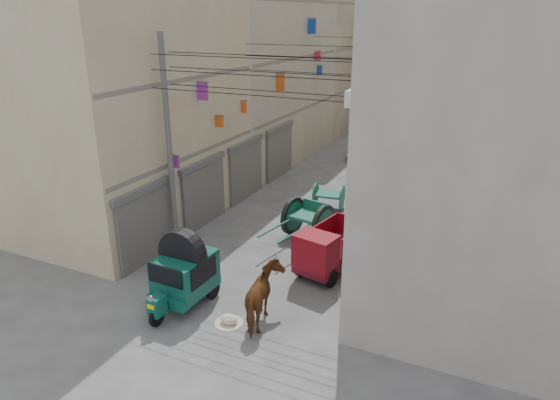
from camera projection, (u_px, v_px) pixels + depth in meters
The scene contains 18 objects.
ground at pixel (153, 368), 12.83m from camera, with size 140.00×140.00×0.00m, color #48484B.
building_row_left at pixel (327, 39), 42.67m from camera, with size 8.00×62.00×14.00m.
building_row_right at pixel (533, 44), 36.30m from camera, with size 8.00×62.00×14.00m.
end_cap_building at pixel (466, 30), 66.48m from camera, with size 22.00×10.00×13.00m, color #B7AA90.
shutters_left at pixel (227, 179), 22.66m from camera, with size 0.18×14.40×2.88m.
signboards at pixel (378, 104), 29.98m from camera, with size 8.22×40.52×5.67m.
ac_units at pixel (387, 52), 15.26m from camera, with size 0.70×6.55×3.35m.
utility_poles at pixel (356, 107), 25.83m from camera, with size 7.40×22.20×8.00m.
overhead_cables at pixel (342, 55), 22.66m from camera, with size 7.40×22.52×1.12m.
auto_rickshaw at pixel (184, 271), 15.33m from camera, with size 1.59×2.71×1.89m.
tonga_cart at pixel (308, 219), 19.99m from camera, with size 1.92×3.64×1.56m.
mini_truck at pixel (327, 252), 17.19m from camera, with size 1.94×3.28×1.73m.
second_cart at pixel (329, 196), 23.13m from camera, with size 1.46×1.33×1.17m.
feed_sack at pixel (229, 319), 14.63m from camera, with size 0.53×0.42×0.27m, color beige.
horse at pixel (264, 297), 14.39m from camera, with size 0.93×2.04×1.73m, color brown.
distant_car_white at pixel (362, 147), 31.65m from camera, with size 1.41×3.51×1.20m, color silver.
distant_car_grey at pixel (433, 113), 42.44m from camera, with size 1.31×3.75×1.23m, color #505553.
distant_car_green at pixel (408, 104), 46.59m from camera, with size 1.75×4.30×1.25m, color #1C543B.
Camera 1 is at (7.44, -8.10, 8.55)m, focal length 32.00 mm.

